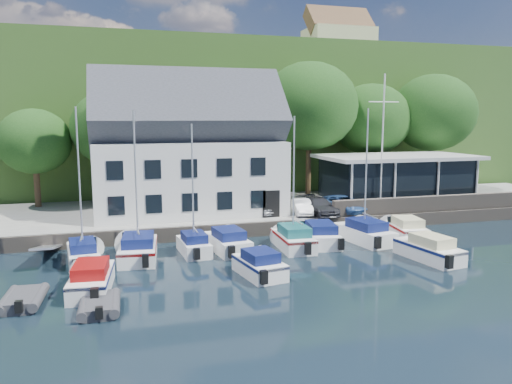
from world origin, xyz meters
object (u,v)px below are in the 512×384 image
at_px(boat_r1_2, 193,187).
at_px(boat_r2_4, 429,247).
at_px(car_blue, 342,203).
at_px(boat_r2_0, 91,276).
at_px(harbor_building, 188,156).
at_px(club_pavilion, 396,179).
at_px(boat_r1_4, 294,176).
at_px(boat_r2_2, 259,263).
at_px(car_silver, 259,207).
at_px(dinghy_0, 23,297).
at_px(flagpole, 382,143).
at_px(boat_r1_5, 319,233).
at_px(boat_r1_6, 366,172).
at_px(boat_r1_0, 80,191).
at_px(boat_r1_3, 228,240).
at_px(boat_r1_7, 406,227).
at_px(car_dgrey, 318,206).
at_px(boat_r1_1, 136,182).
at_px(dinghy_1, 100,303).
at_px(car_white, 302,206).

bearing_deg(boat_r1_2, boat_r2_4, -25.12).
bearing_deg(car_blue, boat_r2_0, -165.21).
distance_m(harbor_building, boat_r1_2, 8.93).
relative_size(club_pavilion, boat_r1_2, 1.59).
xyz_separation_m(boat_r1_2, boat_r2_0, (-5.79, -5.28, -3.42)).
distance_m(boat_r1_2, boat_r1_4, 6.35).
relative_size(car_blue, boat_r2_2, 0.81).
height_order(car_silver, dinghy_0, car_silver).
xyz_separation_m(flagpole, boat_r1_5, (-7.19, -4.75, -5.58)).
bearing_deg(boat_r1_6, boat_r1_0, 171.25).
relative_size(boat_r1_2, boat_r1_3, 1.40).
bearing_deg(boat_r1_7, boat_r1_6, -166.41).
bearing_deg(car_dgrey, club_pavilion, 15.57).
xyz_separation_m(car_blue, boat_r1_2, (-12.46, -5.29, 2.47)).
bearing_deg(harbor_building, boat_r1_1, -115.71).
relative_size(boat_r1_3, boat_r2_2, 1.20).
bearing_deg(boat_r2_2, boat_r1_1, 130.44).
height_order(boat_r1_3, dinghy_0, boat_r1_3).
xyz_separation_m(boat_r1_2, dinghy_1, (-5.36, -8.04, -3.81)).
relative_size(car_blue, boat_r1_6, 0.42).
distance_m(boat_r1_1, boat_r1_6, 14.88).
relative_size(flagpole, boat_r1_1, 1.15).
bearing_deg(boat_r1_0, car_white, 13.12).
bearing_deg(boat_r2_4, boat_r1_1, 155.36).
xyz_separation_m(boat_r1_5, boat_r1_7, (6.45, -0.08, 0.00)).
xyz_separation_m(harbor_building, car_silver, (5.03, -2.55, -3.79)).
xyz_separation_m(car_dgrey, dinghy_0, (-18.99, -11.30, -1.29)).
height_order(boat_r1_4, boat_r2_0, boat_r1_4).
xyz_separation_m(car_dgrey, boat_r1_0, (-16.76, -5.13, 2.55)).
distance_m(boat_r1_4, boat_r2_2, 7.20).
bearing_deg(boat_r2_0, flagpole, 30.88).
bearing_deg(dinghy_0, boat_r1_3, 33.58).
distance_m(harbor_building, boat_r1_7, 16.99).
xyz_separation_m(boat_r1_0, dinghy_0, (-2.23, -6.17, -3.84)).
relative_size(boat_r1_0, boat_r1_5, 1.28).
relative_size(boat_r1_1, boat_r2_0, 1.49).
bearing_deg(harbor_building, flagpole, -14.77).
bearing_deg(car_white, boat_r2_0, -132.43).
distance_m(harbor_building, car_silver, 6.79).
relative_size(boat_r2_0, boat_r2_4, 0.99).
bearing_deg(flagpole, boat_r1_0, -166.80).
bearing_deg(boat_r1_6, car_dgrey, 94.48).
bearing_deg(boat_r1_3, boat_r1_6, -8.14).
bearing_deg(boat_r2_2, boat_r2_0, 170.29).
distance_m(boat_r1_2, boat_r1_6, 11.55).
height_order(car_silver, boat_r1_3, car_silver).
bearing_deg(car_silver, boat_r1_4, -106.85).
height_order(flagpole, boat_r2_0, flagpole).
height_order(car_white, dinghy_0, car_white).
distance_m(flagpole, boat_r1_2, 16.51).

